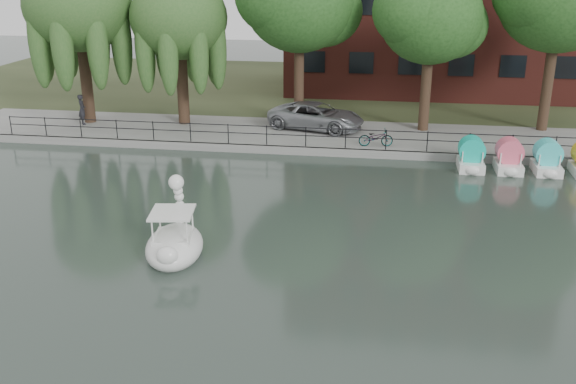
% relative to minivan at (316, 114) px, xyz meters
% --- Properties ---
extents(ground_plane, '(120.00, 120.00, 0.00)m').
position_rel_minivan_xyz_m(ground_plane, '(-0.15, -16.77, -1.24)').
color(ground_plane, '#3E4A45').
extents(promenade, '(40.00, 6.00, 0.40)m').
position_rel_minivan_xyz_m(promenade, '(-0.15, -0.77, -1.04)').
color(promenade, gray).
rests_on(promenade, ground_plane).
extents(kerb, '(40.00, 0.25, 0.40)m').
position_rel_minivan_xyz_m(kerb, '(-0.15, -3.72, -1.04)').
color(kerb, gray).
rests_on(kerb, ground_plane).
extents(land_strip, '(60.00, 22.00, 0.36)m').
position_rel_minivan_xyz_m(land_strip, '(-0.15, 13.23, -1.06)').
color(land_strip, '#47512D').
rests_on(land_strip, ground_plane).
extents(railing, '(32.00, 0.05, 1.00)m').
position_rel_minivan_xyz_m(railing, '(-0.15, -3.52, -0.09)').
color(railing, black).
rests_on(railing, promenade).
extents(willow_left, '(5.88, 5.88, 9.01)m').
position_rel_minivan_xyz_m(willow_left, '(-13.15, -0.27, 5.63)').
color(willow_left, '#473323').
rests_on(willow_left, promenade).
extents(willow_mid, '(5.32, 5.32, 8.15)m').
position_rel_minivan_xyz_m(willow_mid, '(-7.65, 0.23, 5.01)').
color(willow_mid, '#473323').
rests_on(willow_mid, promenade).
extents(broadleaf_center, '(6.00, 6.00, 9.25)m').
position_rel_minivan_xyz_m(broadleaf_center, '(-1.15, 1.23, 5.82)').
color(broadleaf_center, '#473323').
rests_on(broadleaf_center, promenade).
extents(broadleaf_right, '(5.40, 5.40, 8.32)m').
position_rel_minivan_xyz_m(broadleaf_right, '(5.85, 0.73, 5.15)').
color(broadleaf_right, '#473323').
rests_on(broadleaf_right, promenade).
extents(minivan, '(4.22, 6.54, 1.68)m').
position_rel_minivan_xyz_m(minivan, '(0.00, 0.00, 0.00)').
color(minivan, gray).
rests_on(minivan, promenade).
extents(bicycle, '(0.82, 1.78, 1.00)m').
position_rel_minivan_xyz_m(bicycle, '(3.34, -2.99, -0.34)').
color(bicycle, gray).
rests_on(bicycle, promenade).
extents(pedestrian, '(0.81, 0.86, 1.98)m').
position_rel_minivan_xyz_m(pedestrian, '(-13.27, -0.94, 0.15)').
color(pedestrian, black).
rests_on(pedestrian, promenade).
extents(swan_boat, '(2.28, 3.20, 2.51)m').
position_rel_minivan_xyz_m(swan_boat, '(-2.99, -15.88, -0.69)').
color(swan_boat, white).
rests_on(swan_boat, ground_plane).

